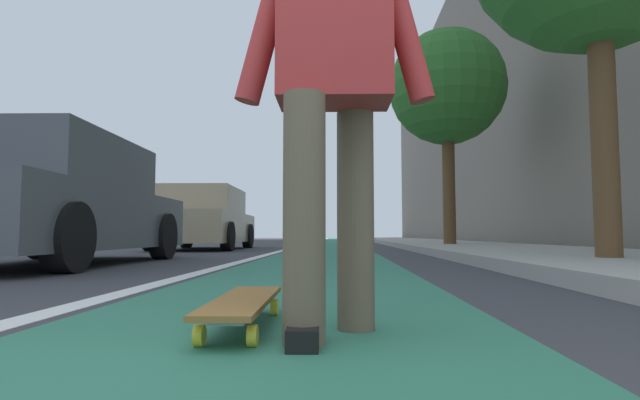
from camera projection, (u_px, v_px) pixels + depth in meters
ground_plane at (330, 251)px, 10.54m from camera, size 80.00×80.00×0.00m
bike_lane_paint at (337, 242)px, 24.49m from camera, size 56.00×1.82×0.00m
lane_stripe_white at (310, 243)px, 20.56m from camera, size 52.00×0.16×0.01m
sidewalk_curb at (424, 242)px, 18.37m from camera, size 52.00×3.20×0.13m
building_facade at (467, 112)px, 22.65m from camera, size 40.00×1.20×11.96m
skateboard at (243, 304)px, 1.86m from camera, size 0.84×0.22×0.11m
skater_person at (333, 71)px, 1.76m from camera, size 0.46×0.72×1.64m
parked_car_near at (52, 204)px, 5.81m from camera, size 4.23×2.07×1.49m
parked_car_mid at (205, 220)px, 11.96m from camera, size 4.28×1.97×1.48m
traffic_light at (307, 179)px, 24.58m from camera, size 0.33×0.28×4.53m
street_tree_mid at (447, 88)px, 12.47m from camera, size 2.92×2.92×5.55m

